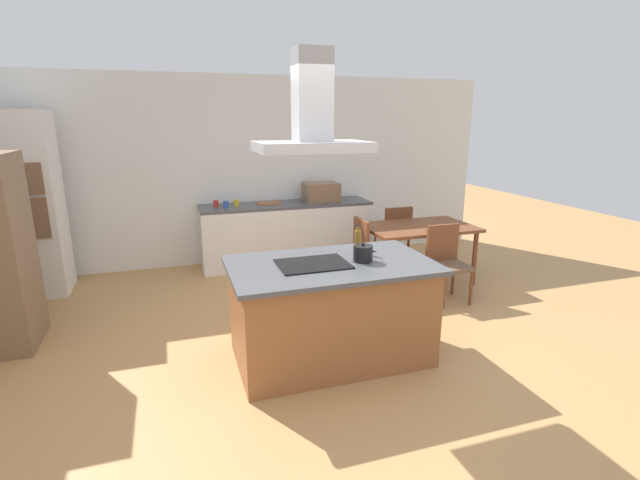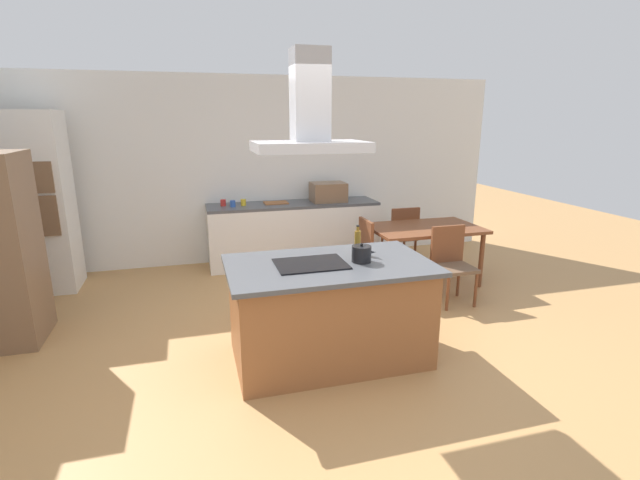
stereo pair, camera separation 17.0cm
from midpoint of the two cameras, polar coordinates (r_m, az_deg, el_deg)
name	(u,v)px [view 2 (the right image)]	position (r m, az deg, el deg)	size (l,w,h in m)	color
ground	(293,297)	(5.66, -2.47, -7.06)	(16.00, 16.00, 0.00)	tan
wall_back	(266,170)	(7.01, -5.95, 8.55)	(7.20, 0.10, 2.70)	white
kitchen_island	(329,311)	(4.15, 2.32, -8.72)	(1.77, 1.05, 0.90)	#995B33
cooktop	(311,264)	(3.95, 0.09, -2.96)	(0.60, 0.44, 0.01)	black
tea_kettle	(362,254)	(4.03, 6.35, -1.71)	(0.22, 0.17, 0.17)	black
olive_oil_bottle	(358,241)	(4.27, 5.78, -0.18)	(0.06, 0.06, 0.26)	olive
back_counter	(294,233)	(6.88, -2.54, 0.87)	(2.49, 0.62, 0.90)	white
countertop_microwave	(328,192)	(6.90, 1.73, 5.92)	(0.50, 0.38, 0.28)	brown
coffee_mug_red	(223,203)	(6.68, -11.13, 4.53)	(0.08, 0.08, 0.09)	red
coffee_mug_blue	(233,204)	(6.58, -9.97, 4.42)	(0.08, 0.08, 0.09)	#2D56B2
coffee_mug_yellow	(243,202)	(6.66, -8.70, 4.60)	(0.08, 0.08, 0.09)	gold
cutting_board	(276,203)	(6.78, -4.73, 4.59)	(0.34, 0.24, 0.02)	#995B33
wall_oven_stack	(39,203)	(6.57, -30.70, 3.92)	(0.70, 0.66, 2.20)	white
dining_table	(425,233)	(6.14, 13.53, 0.84)	(1.40, 0.90, 0.75)	brown
chair_facing_back_wall	(402,233)	(6.75, 10.72, 0.86)	(0.42, 0.42, 0.89)	brown
chair_at_left_end	(358,250)	(5.80, 5.51, -1.26)	(0.42, 0.42, 0.89)	brown
chair_facing_island	(451,259)	(5.64, 16.70, -2.32)	(0.42, 0.42, 0.89)	brown
range_hood	(310,119)	(3.76, 0.10, 14.66)	(0.90, 0.55, 0.78)	#ADADB2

